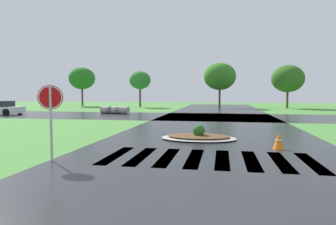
{
  "coord_description": "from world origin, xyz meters",
  "views": [
    {
      "loc": [
        0.42,
        -4.19,
        2.16
      ],
      "look_at": [
        -1.88,
        8.61,
        1.29
      ],
      "focal_mm": 32.23,
      "sensor_mm": 36.0,
      "label": 1
    }
  ],
  "objects_px": {
    "traffic_cone": "(279,141)",
    "stop_sign": "(51,105)",
    "median_island": "(199,137)",
    "car_white_sedan": "(0,108)",
    "drainage_pipe_stack": "(115,110)"
  },
  "relations": [
    {
      "from": "stop_sign",
      "to": "median_island",
      "type": "distance_m",
      "value": 6.94
    },
    {
      "from": "stop_sign",
      "to": "traffic_cone",
      "type": "distance_m",
      "value": 8.25
    },
    {
      "from": "traffic_cone",
      "to": "stop_sign",
      "type": "bearing_deg",
      "value": -155.28
    },
    {
      "from": "car_white_sedan",
      "to": "drainage_pipe_stack",
      "type": "distance_m",
      "value": 10.93
    },
    {
      "from": "drainage_pipe_stack",
      "to": "traffic_cone",
      "type": "relative_size",
      "value": 4.85
    },
    {
      "from": "stop_sign",
      "to": "car_white_sedan",
      "type": "bearing_deg",
      "value": 109.41
    },
    {
      "from": "median_island",
      "to": "traffic_cone",
      "type": "xyz_separation_m",
      "value": [
        3.18,
        -1.88,
        0.18
      ]
    },
    {
      "from": "stop_sign",
      "to": "car_white_sedan",
      "type": "xyz_separation_m",
      "value": [
        -15.85,
        17.1,
        -1.15
      ]
    },
    {
      "from": "drainage_pipe_stack",
      "to": "traffic_cone",
      "type": "height_order",
      "value": "drainage_pipe_stack"
    },
    {
      "from": "stop_sign",
      "to": "median_island",
      "type": "xyz_separation_m",
      "value": [
        4.2,
        5.28,
        -1.64
      ]
    },
    {
      "from": "median_island",
      "to": "car_white_sedan",
      "type": "distance_m",
      "value": 23.28
    },
    {
      "from": "median_island",
      "to": "car_white_sedan",
      "type": "xyz_separation_m",
      "value": [
        -20.05,
        11.82,
        0.49
      ]
    },
    {
      "from": "drainage_pipe_stack",
      "to": "traffic_cone",
      "type": "xyz_separation_m",
      "value": [
        12.8,
        -16.97,
        -0.07
      ]
    },
    {
      "from": "car_white_sedan",
      "to": "traffic_cone",
      "type": "bearing_deg",
      "value": 151.62
    },
    {
      "from": "median_island",
      "to": "traffic_cone",
      "type": "distance_m",
      "value": 3.7
    }
  ]
}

